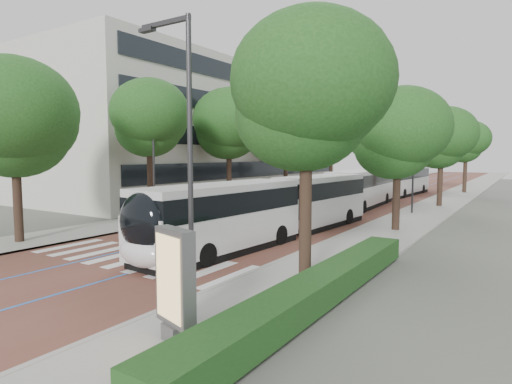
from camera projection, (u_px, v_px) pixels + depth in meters
ground at (117, 264)px, 17.79m from camera, size 160.00×160.00×0.00m
road at (389, 192)px, 51.23m from camera, size 11.00×140.00×0.02m
sidewalk_left at (330, 189)px, 55.29m from camera, size 4.00×140.00×0.12m
sidewalk_right at (457, 195)px, 47.16m from camera, size 4.00×140.00×0.12m
kerb_left at (344, 190)px, 54.26m from camera, size 0.20×140.00×0.14m
kerb_right at (439, 194)px, 48.19m from camera, size 0.20×140.00×0.14m
zebra_crossing at (139, 259)px, 18.51m from camera, size 10.55×3.60×0.01m
lane_line_left at (376, 192)px, 52.09m from camera, size 0.12×126.00×0.01m
lane_line_right at (402, 193)px, 50.36m from camera, size 0.12×126.00×0.01m
office_building at (198, 134)px, 51.14m from camera, size 18.11×40.00×14.00m
hedge at (317, 289)px, 12.81m from camera, size 1.20×14.00×0.80m
streetlight_near at (185, 144)px, 11.27m from camera, size 1.82×0.20×8.00m
streetlight_far at (411, 151)px, 32.18m from camera, size 1.82×0.20×8.00m
lamp_post_left at (154, 161)px, 27.42m from camera, size 0.14×0.14×8.00m
trees_left at (275, 134)px, 42.88m from camera, size 6.43×61.34×9.57m
trees_right at (420, 135)px, 29.54m from camera, size 5.57×47.19×8.80m
lead_bus at (270, 209)px, 22.68m from camera, size 3.74×18.52×3.20m
bus_queued_0 at (361, 189)px, 36.46m from camera, size 3.11×12.50×3.20m
bus_queued_1 at (402, 181)px, 47.68m from camera, size 3.10×12.50×3.20m
ad_panel at (175, 282)px, 10.06m from camera, size 1.34×0.71×2.70m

